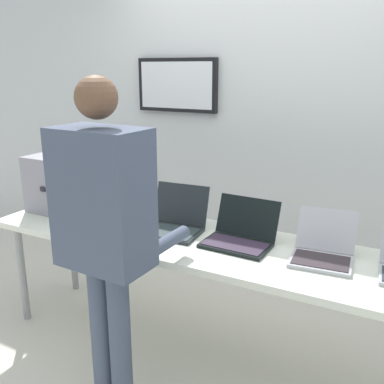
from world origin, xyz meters
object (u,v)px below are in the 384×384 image
laptop_station_0 (115,210)px  laptop_station_3 (323,249)px  equipment_box (64,182)px  laptop_station_1 (174,221)px  person (105,223)px  workbench (202,249)px  laptop_station_2 (240,234)px

laptop_station_0 → laptop_station_3: laptop_station_0 is taller
laptop_station_3 → laptop_station_0: bearing=180.0°
laptop_station_3 → equipment_box: bearing=-179.7°
laptop_station_0 → laptop_station_1: size_ratio=1.00×
person → workbench: bearing=72.0°
workbench → laptop_station_1: bearing=165.1°
laptop_station_0 → person: person is taller
workbench → laptop_station_1: 0.26m
equipment_box → laptop_station_2: (1.34, -0.00, -0.14)m
laptop_station_1 → person: person is taller
laptop_station_1 → laptop_station_2: (0.44, 0.00, -0.00)m
equipment_box → laptop_station_3: 1.81m
workbench → equipment_box: 1.16m
laptop_station_1 → equipment_box: bearing=179.7°
laptop_station_3 → person: (-0.88, -0.70, 0.22)m
laptop_station_1 → laptop_station_3: (0.90, 0.01, -0.01)m
laptop_station_0 → person: bearing=-54.8°
laptop_station_1 → laptop_station_2: 0.44m
equipment_box → person: person is taller
laptop_station_0 → person: 0.88m
equipment_box → laptop_station_1: equipment_box is taller
workbench → laptop_station_0: (-0.69, 0.08, 0.11)m
laptop_station_0 → laptop_station_1: laptop_station_1 is taller
workbench → laptop_station_3: laptop_station_3 is taller
equipment_box → laptop_station_1: (0.90, -0.01, -0.14)m
laptop_station_3 → laptop_station_1: bearing=-179.1°
laptop_station_0 → laptop_station_3: 1.37m
laptop_station_0 → laptop_station_1: 0.47m
laptop_station_2 → laptop_station_3: laptop_station_2 is taller
laptop_station_1 → laptop_station_2: size_ratio=0.98×
laptop_station_1 → laptop_station_3: laptop_station_1 is taller
laptop_station_0 → laptop_station_3: size_ratio=0.98×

